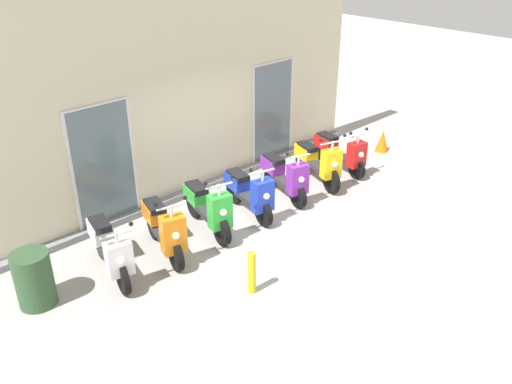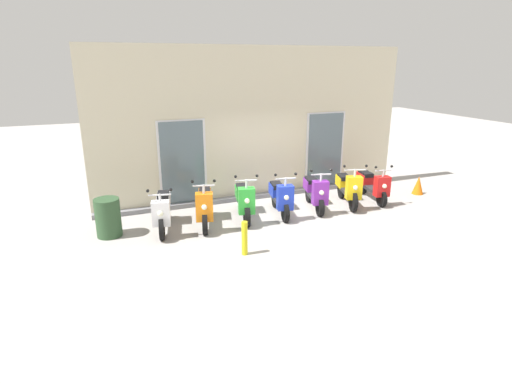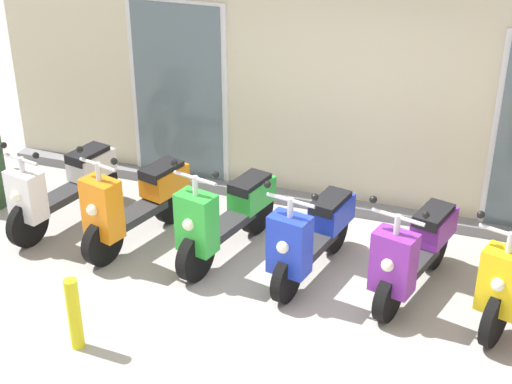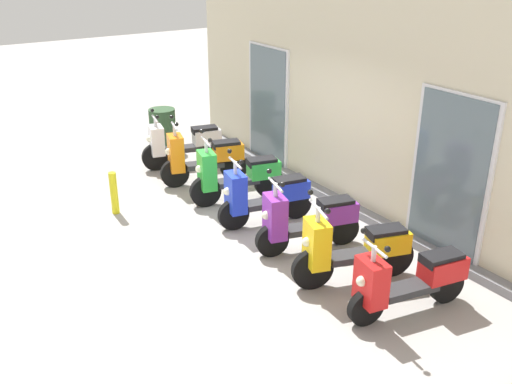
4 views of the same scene
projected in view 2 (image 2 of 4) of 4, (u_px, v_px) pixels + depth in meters
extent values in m
plane|color=#A8A39E|center=(295.00, 225.00, 9.77)|extent=(40.00, 40.00, 0.00)
cube|color=beige|center=(256.00, 124.00, 11.30)|extent=(8.89, 0.30, 4.10)
cube|color=slate|center=(259.00, 196.00, 11.68)|extent=(8.89, 0.20, 0.12)
cube|color=silver|center=(183.00, 164.00, 10.67)|extent=(1.24, 0.04, 2.30)
cube|color=slate|center=(183.00, 164.00, 10.65)|extent=(1.12, 0.02, 2.22)
cube|color=silver|center=(325.00, 151.00, 12.18)|extent=(1.24, 0.04, 2.30)
cube|color=slate|center=(325.00, 152.00, 12.16)|extent=(1.12, 0.02, 2.22)
cylinder|color=black|center=(162.00, 228.00, 8.88)|extent=(0.21, 0.53, 0.52)
cylinder|color=black|center=(165.00, 211.00, 9.94)|extent=(0.21, 0.53, 0.52)
cube|color=#2D2D30|center=(163.00, 215.00, 9.38)|extent=(0.41, 0.73, 0.09)
cube|color=white|center=(161.00, 213.00, 8.82)|extent=(0.42, 0.32, 0.54)
sphere|color=#F2EFCC|center=(160.00, 214.00, 8.69)|extent=(0.12, 0.12, 0.12)
cube|color=white|center=(164.00, 200.00, 9.75)|extent=(0.41, 0.57, 0.28)
cube|color=black|center=(163.00, 195.00, 9.67)|extent=(0.36, 0.53, 0.11)
cylinder|color=silver|center=(160.00, 198.00, 8.72)|extent=(0.06, 0.06, 0.18)
cylinder|color=silver|center=(160.00, 195.00, 8.70)|extent=(0.47, 0.14, 0.04)
sphere|color=black|center=(171.00, 190.00, 8.70)|extent=(0.07, 0.07, 0.07)
sphere|color=black|center=(148.00, 191.00, 8.63)|extent=(0.07, 0.07, 0.07)
cylinder|color=black|center=(205.00, 223.00, 9.17)|extent=(0.25, 0.52, 0.50)
cylinder|color=black|center=(205.00, 207.00, 10.20)|extent=(0.25, 0.52, 0.50)
cube|color=#2D2D30|center=(205.00, 211.00, 9.66)|extent=(0.43, 0.72, 0.09)
cube|color=orange|center=(204.00, 207.00, 9.10)|extent=(0.43, 0.33, 0.63)
sphere|color=#F2EFCC|center=(204.00, 207.00, 8.96)|extent=(0.12, 0.12, 0.12)
cube|color=orange|center=(205.00, 196.00, 10.01)|extent=(0.43, 0.58, 0.28)
cube|color=black|center=(205.00, 191.00, 9.93)|extent=(0.38, 0.53, 0.11)
cylinder|color=silver|center=(204.00, 189.00, 8.97)|extent=(0.06, 0.06, 0.21)
cylinder|color=silver|center=(204.00, 186.00, 8.95)|extent=(0.46, 0.16, 0.04)
sphere|color=black|center=(214.00, 181.00, 8.94)|extent=(0.07, 0.07, 0.07)
sphere|color=black|center=(192.00, 182.00, 8.89)|extent=(0.07, 0.07, 0.07)
cylinder|color=black|center=(247.00, 216.00, 9.59)|extent=(0.24, 0.53, 0.51)
cylinder|color=black|center=(241.00, 201.00, 10.64)|extent=(0.24, 0.53, 0.51)
cube|color=#2D2D30|center=(244.00, 204.00, 10.08)|extent=(0.42, 0.74, 0.09)
cube|color=green|center=(246.00, 201.00, 9.51)|extent=(0.43, 0.32, 0.62)
sphere|color=#F2EFCC|center=(247.00, 201.00, 9.38)|extent=(0.12, 0.12, 0.12)
cube|color=green|center=(242.00, 192.00, 10.47)|extent=(0.41, 0.58, 0.28)
cube|color=black|center=(242.00, 188.00, 10.39)|extent=(0.37, 0.53, 0.11)
cylinder|color=silver|center=(246.00, 184.00, 9.39)|extent=(0.06, 0.06, 0.22)
cylinder|color=silver|center=(246.00, 180.00, 9.36)|extent=(0.48, 0.15, 0.04)
sphere|color=black|center=(257.00, 176.00, 9.37)|extent=(0.07, 0.07, 0.07)
sphere|color=black|center=(236.00, 177.00, 9.30)|extent=(0.07, 0.07, 0.07)
cylinder|color=black|center=(285.00, 212.00, 9.89)|extent=(0.20, 0.49, 0.48)
cylinder|color=black|center=(275.00, 199.00, 10.88)|extent=(0.20, 0.49, 0.48)
cube|color=#2D2D30|center=(280.00, 201.00, 10.36)|extent=(0.38, 0.69, 0.09)
cube|color=#1E38C6|center=(285.00, 198.00, 9.82)|extent=(0.42, 0.31, 0.60)
sphere|color=#F2EFCC|center=(287.00, 198.00, 9.69)|extent=(0.12, 0.12, 0.12)
cube|color=#1E38C6|center=(276.00, 190.00, 10.70)|extent=(0.40, 0.57, 0.28)
cube|color=black|center=(277.00, 185.00, 10.62)|extent=(0.35, 0.52, 0.11)
cylinder|color=silver|center=(285.00, 182.00, 9.71)|extent=(0.06, 0.06, 0.21)
cylinder|color=silver|center=(286.00, 179.00, 9.68)|extent=(0.48, 0.13, 0.04)
sphere|color=black|center=(296.00, 174.00, 9.69)|extent=(0.07, 0.07, 0.07)
sphere|color=black|center=(275.00, 175.00, 9.61)|extent=(0.07, 0.07, 0.07)
cylinder|color=black|center=(320.00, 207.00, 10.27)|extent=(0.23, 0.48, 0.46)
cylinder|color=black|center=(309.00, 194.00, 11.29)|extent=(0.23, 0.48, 0.46)
cube|color=#2D2D30|center=(315.00, 196.00, 10.75)|extent=(0.42, 0.71, 0.09)
cube|color=purple|center=(320.00, 193.00, 10.20)|extent=(0.43, 0.33, 0.60)
sphere|color=#F2EFCC|center=(322.00, 193.00, 10.06)|extent=(0.12, 0.12, 0.12)
cube|color=purple|center=(311.00, 185.00, 11.11)|extent=(0.42, 0.58, 0.28)
cube|color=black|center=(311.00, 180.00, 11.03)|extent=(0.37, 0.53, 0.11)
cylinder|color=silver|center=(321.00, 178.00, 10.08)|extent=(0.06, 0.06, 0.21)
cylinder|color=silver|center=(321.00, 174.00, 10.05)|extent=(0.49, 0.16, 0.04)
sphere|color=black|center=(331.00, 170.00, 10.05)|extent=(0.07, 0.07, 0.07)
sphere|color=black|center=(311.00, 171.00, 10.00)|extent=(0.07, 0.07, 0.07)
cylinder|color=black|center=(353.00, 202.00, 10.55)|extent=(0.25, 0.54, 0.54)
cylinder|color=black|center=(341.00, 189.00, 11.61)|extent=(0.25, 0.54, 0.54)
cube|color=#2D2D30|center=(347.00, 191.00, 11.05)|extent=(0.46, 0.74, 0.09)
cube|color=yellow|center=(354.00, 188.00, 10.48)|extent=(0.44, 0.34, 0.59)
sphere|color=#F2EFCC|center=(355.00, 188.00, 10.35)|extent=(0.12, 0.12, 0.12)
cube|color=yellow|center=(343.00, 181.00, 11.44)|extent=(0.44, 0.59, 0.28)
cube|color=black|center=(344.00, 177.00, 11.36)|extent=(0.39, 0.54, 0.11)
cylinder|color=silver|center=(355.00, 173.00, 10.37)|extent=(0.06, 0.06, 0.21)
cylinder|color=silver|center=(355.00, 170.00, 10.34)|extent=(0.54, 0.20, 0.04)
sphere|color=black|center=(366.00, 166.00, 10.33)|extent=(0.07, 0.07, 0.07)
sphere|color=black|center=(344.00, 166.00, 10.29)|extent=(0.07, 0.07, 0.07)
cylinder|color=black|center=(382.00, 199.00, 10.93)|extent=(0.18, 0.45, 0.44)
cylinder|color=black|center=(362.00, 186.00, 11.99)|extent=(0.18, 0.45, 0.44)
cube|color=#2D2D30|center=(372.00, 189.00, 11.43)|extent=(0.38, 0.74, 0.09)
cube|color=red|center=(382.00, 186.00, 10.87)|extent=(0.42, 0.30, 0.54)
sphere|color=#F2EFCC|center=(385.00, 186.00, 10.73)|extent=(0.12, 0.12, 0.12)
cube|color=red|center=(365.00, 178.00, 11.82)|extent=(0.39, 0.57, 0.28)
cube|color=black|center=(366.00, 174.00, 11.74)|extent=(0.34, 0.52, 0.11)
cylinder|color=silver|center=(383.00, 174.00, 10.76)|extent=(0.06, 0.06, 0.20)
cylinder|color=silver|center=(383.00, 171.00, 10.74)|extent=(0.45, 0.12, 0.04)
sphere|color=black|center=(392.00, 166.00, 10.75)|extent=(0.07, 0.07, 0.07)
sphere|color=black|center=(376.00, 167.00, 10.66)|extent=(0.07, 0.07, 0.07)
cone|color=orange|center=(418.00, 185.00, 11.97)|extent=(0.32, 0.32, 0.52)
cylinder|color=#2D4C2D|center=(108.00, 218.00, 9.03)|extent=(0.54, 0.54, 0.86)
cylinder|color=yellow|center=(245.00, 238.00, 8.17)|extent=(0.12, 0.12, 0.70)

